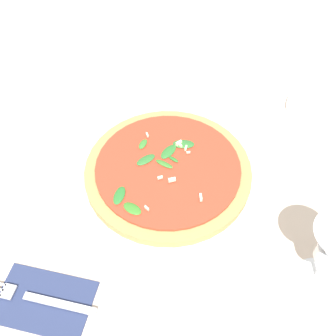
# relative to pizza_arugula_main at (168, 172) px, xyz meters

# --- Properties ---
(ground_plane) EXTENTS (6.00, 6.00, 0.00)m
(ground_plane) POSITION_rel_pizza_arugula_main_xyz_m (0.02, -0.04, -0.02)
(ground_plane) COLOR beige
(pizza_arugula_main) EXTENTS (0.35, 0.35, 0.05)m
(pizza_arugula_main) POSITION_rel_pizza_arugula_main_xyz_m (0.00, 0.00, 0.00)
(pizza_arugula_main) COLOR white
(pizza_arugula_main) RESTS_ON ground_plane
(wine_glass) EXTENTS (0.09, 0.09, 0.14)m
(wine_glass) POSITION_rel_pizza_arugula_main_xyz_m (-0.27, 0.18, 0.08)
(wine_glass) COLOR white
(wine_glass) RESTS_ON ground_plane
(napkin) EXTENTS (0.16, 0.12, 0.01)m
(napkin) POSITION_rel_pizza_arugula_main_xyz_m (0.17, 0.28, -0.01)
(napkin) COLOR navy
(napkin) RESTS_ON ground_plane
(fork) EXTENTS (0.20, 0.04, 0.00)m
(fork) POSITION_rel_pizza_arugula_main_xyz_m (0.18, 0.28, -0.01)
(fork) COLOR silver
(fork) RESTS_ON ground_plane
(side_plate_white) EXTENTS (0.18, 0.18, 0.02)m
(side_plate_white) POSITION_rel_pizza_arugula_main_xyz_m (-0.34, -0.24, -0.01)
(side_plate_white) COLOR white
(side_plate_white) RESTS_ON ground_plane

